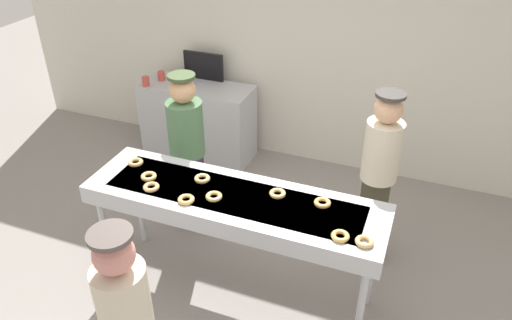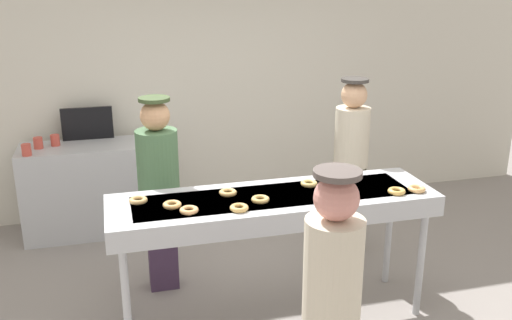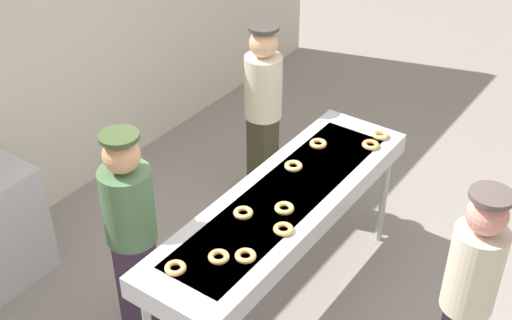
{
  "view_description": "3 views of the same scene",
  "coord_description": "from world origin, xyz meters",
  "px_view_note": "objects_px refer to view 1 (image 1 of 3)",
  "views": [
    {
      "loc": [
        1.29,
        -2.85,
        3.3
      ],
      "look_at": [
        0.12,
        0.18,
        1.28
      ],
      "focal_mm": 34.46,
      "sensor_mm": 36.0,
      "label": 1
    },
    {
      "loc": [
        -1.12,
        -3.71,
        2.56
      ],
      "look_at": [
        -0.09,
        0.18,
        1.25
      ],
      "focal_mm": 39.66,
      "sensor_mm": 36.0,
      "label": 2
    },
    {
      "loc": [
        -3.09,
        -1.96,
        3.77
      ],
      "look_at": [
        0.03,
        0.25,
        1.2
      ],
      "focal_mm": 47.39,
      "sensor_mm": 36.0,
      "label": 3
    }
  ],
  "objects_px": {
    "glazed_donut_0": "(186,200)",
    "glazed_donut_9": "(149,176)",
    "glazed_donut_4": "(202,179)",
    "glazed_donut_2": "(340,236)",
    "glazed_donut_6": "(364,242)",
    "paper_cup_1": "(175,76)",
    "glazed_donut_1": "(277,193)",
    "menu_display": "(204,66)",
    "glazed_donut_5": "(136,162)",
    "worker_baker": "(379,171)",
    "prep_counter": "(198,121)",
    "paper_cup_0": "(161,76)",
    "fryer_conveyor": "(234,204)",
    "glazed_donut_8": "(214,196)",
    "glazed_donut_3": "(151,187)",
    "worker_assistant": "(187,145)",
    "paper_cup_2": "(146,81)",
    "glazed_donut_7": "(322,203)"
  },
  "relations": [
    {
      "from": "glazed_donut_5",
      "to": "menu_display",
      "type": "bearing_deg",
      "value": 100.27
    },
    {
      "from": "glazed_donut_5",
      "to": "menu_display",
      "type": "height_order",
      "value": "menu_display"
    },
    {
      "from": "glazed_donut_0",
      "to": "glazed_donut_9",
      "type": "xyz_separation_m",
      "value": [
        -0.44,
        0.17,
        0.0
      ]
    },
    {
      "from": "fryer_conveyor",
      "to": "glazed_donut_1",
      "type": "distance_m",
      "value": 0.36
    },
    {
      "from": "glazed_donut_9",
      "to": "glazed_donut_4",
      "type": "bearing_deg",
      "value": 17.1
    },
    {
      "from": "glazed_donut_9",
      "to": "paper_cup_1",
      "type": "bearing_deg",
      "value": 113.84
    },
    {
      "from": "glazed_donut_0",
      "to": "paper_cup_0",
      "type": "height_order",
      "value": "glazed_donut_0"
    },
    {
      "from": "paper_cup_0",
      "to": "worker_baker",
      "type": "bearing_deg",
      "value": -21.69
    },
    {
      "from": "glazed_donut_3",
      "to": "glazed_donut_9",
      "type": "bearing_deg",
      "value": 128.74
    },
    {
      "from": "glazed_donut_9",
      "to": "worker_baker",
      "type": "relative_size",
      "value": 0.08
    },
    {
      "from": "glazed_donut_4",
      "to": "glazed_donut_7",
      "type": "height_order",
      "value": "same"
    },
    {
      "from": "menu_display",
      "to": "paper_cup_0",
      "type": "bearing_deg",
      "value": -154.72
    },
    {
      "from": "fryer_conveyor",
      "to": "glazed_donut_5",
      "type": "height_order",
      "value": "glazed_donut_5"
    },
    {
      "from": "glazed_donut_8",
      "to": "paper_cup_2",
      "type": "xyz_separation_m",
      "value": [
        -1.78,
        1.86,
        -0.04
      ]
    },
    {
      "from": "glazed_donut_2",
      "to": "glazed_donut_3",
      "type": "relative_size",
      "value": 1.0
    },
    {
      "from": "glazed_donut_6",
      "to": "glazed_donut_8",
      "type": "xyz_separation_m",
      "value": [
        -1.19,
        0.1,
        0.0
      ]
    },
    {
      "from": "fryer_conveyor",
      "to": "paper_cup_1",
      "type": "distance_m",
      "value": 2.64
    },
    {
      "from": "glazed_donut_0",
      "to": "glazed_donut_5",
      "type": "distance_m",
      "value": 0.74
    },
    {
      "from": "glazed_donut_8",
      "to": "glazed_donut_9",
      "type": "xyz_separation_m",
      "value": [
        -0.62,
        0.06,
        0.0
      ]
    },
    {
      "from": "glazed_donut_4",
      "to": "paper_cup_2",
      "type": "relative_size",
      "value": 1.17
    },
    {
      "from": "glazed_donut_1",
      "to": "glazed_donut_2",
      "type": "relative_size",
      "value": 1.0
    },
    {
      "from": "glazed_donut_2",
      "to": "menu_display",
      "type": "xyz_separation_m",
      "value": [
        -2.25,
        2.41,
        0.07
      ]
    },
    {
      "from": "glazed_donut_4",
      "to": "glazed_donut_2",
      "type": "bearing_deg",
      "value": -13.64
    },
    {
      "from": "glazed_donut_4",
      "to": "paper_cup_1",
      "type": "distance_m",
      "value": 2.37
    },
    {
      "from": "glazed_donut_1",
      "to": "glazed_donut_4",
      "type": "distance_m",
      "value": 0.64
    },
    {
      "from": "glazed_donut_9",
      "to": "prep_counter",
      "type": "bearing_deg",
      "value": 106.66
    },
    {
      "from": "worker_baker",
      "to": "prep_counter",
      "type": "relative_size",
      "value": 1.24
    },
    {
      "from": "prep_counter",
      "to": "paper_cup_1",
      "type": "height_order",
      "value": "paper_cup_1"
    },
    {
      "from": "worker_baker",
      "to": "paper_cup_2",
      "type": "height_order",
      "value": "worker_baker"
    },
    {
      "from": "glazed_donut_6",
      "to": "paper_cup_1",
      "type": "bearing_deg",
      "value": 140.65
    },
    {
      "from": "glazed_donut_6",
      "to": "paper_cup_2",
      "type": "distance_m",
      "value": 3.56
    },
    {
      "from": "glazed_donut_8",
      "to": "menu_display",
      "type": "distance_m",
      "value": 2.61
    },
    {
      "from": "glazed_donut_8",
      "to": "glazed_donut_3",
      "type": "bearing_deg",
      "value": -172.87
    },
    {
      "from": "glazed_donut_2",
      "to": "glazed_donut_5",
      "type": "relative_size",
      "value": 1.0
    },
    {
      "from": "fryer_conveyor",
      "to": "worker_assistant",
      "type": "height_order",
      "value": "worker_assistant"
    },
    {
      "from": "fryer_conveyor",
      "to": "glazed_donut_3",
      "type": "bearing_deg",
      "value": -166.54
    },
    {
      "from": "glazed_donut_1",
      "to": "glazed_donut_2",
      "type": "height_order",
      "value": "same"
    },
    {
      "from": "paper_cup_2",
      "to": "menu_display",
      "type": "xyz_separation_m",
      "value": [
        0.56,
        0.44,
        0.11
      ]
    },
    {
      "from": "paper_cup_1",
      "to": "worker_assistant",
      "type": "bearing_deg",
      "value": -56.95
    },
    {
      "from": "glazed_donut_8",
      "to": "glazed_donut_9",
      "type": "distance_m",
      "value": 0.63
    },
    {
      "from": "glazed_donut_8",
      "to": "worker_assistant",
      "type": "bearing_deg",
      "value": 130.2
    },
    {
      "from": "paper_cup_1",
      "to": "paper_cup_2",
      "type": "height_order",
      "value": "same"
    },
    {
      "from": "paper_cup_0",
      "to": "paper_cup_1",
      "type": "distance_m",
      "value": 0.17
    },
    {
      "from": "glazed_donut_5",
      "to": "paper_cup_1",
      "type": "height_order",
      "value": "glazed_donut_5"
    },
    {
      "from": "glazed_donut_2",
      "to": "worker_baker",
      "type": "xyz_separation_m",
      "value": [
        0.11,
        1.06,
        -0.08
      ]
    },
    {
      "from": "fryer_conveyor",
      "to": "worker_assistant",
      "type": "distance_m",
      "value": 1.03
    },
    {
      "from": "glazed_donut_5",
      "to": "glazed_donut_9",
      "type": "distance_m",
      "value": 0.27
    },
    {
      "from": "fryer_conveyor",
      "to": "glazed_donut_3",
      "type": "relative_size",
      "value": 18.58
    },
    {
      "from": "glazed_donut_2",
      "to": "glazed_donut_6",
      "type": "distance_m",
      "value": 0.17
    },
    {
      "from": "glazed_donut_5",
      "to": "worker_assistant",
      "type": "bearing_deg",
      "value": 70.83
    }
  ]
}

